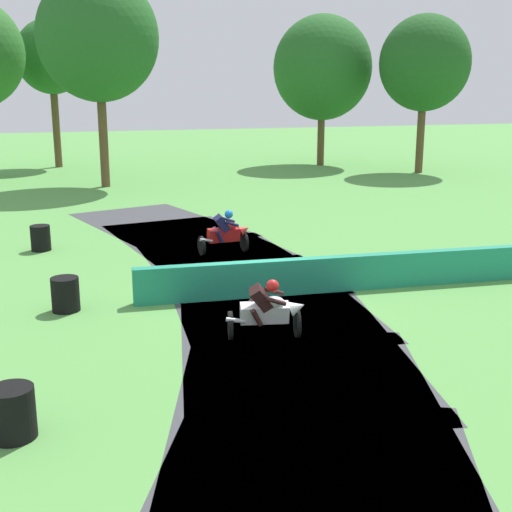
% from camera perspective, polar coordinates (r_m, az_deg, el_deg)
% --- Properties ---
extents(ground_plane, '(120.00, 120.00, 0.00)m').
position_cam_1_polar(ground_plane, '(17.07, 0.52, -3.34)').
color(ground_plane, '#569947').
extents(track_asphalt, '(8.02, 27.48, 0.01)m').
position_cam_1_polar(track_asphalt, '(16.91, -2.03, -3.51)').
color(track_asphalt, '#3D3D42').
rests_on(track_asphalt, ground).
extents(safety_barrier, '(16.29, 1.07, 0.90)m').
position_cam_1_polar(safety_barrier, '(18.72, 15.49, -0.85)').
color(safety_barrier, '#1E8466').
rests_on(safety_barrier, ground).
extents(motorcycle_lead_white, '(1.70, 1.00, 1.43)m').
position_cam_1_polar(motorcycle_lead_white, '(14.07, 1.02, -4.53)').
color(motorcycle_lead_white, black).
rests_on(motorcycle_lead_white, ground).
extents(motorcycle_chase_red, '(1.68, 0.83, 1.43)m').
position_cam_1_polar(motorcycle_chase_red, '(21.13, -2.51, 1.96)').
color(motorcycle_chase_red, black).
rests_on(motorcycle_chase_red, ground).
extents(tire_stack_near, '(0.69, 0.69, 0.80)m').
position_cam_1_polar(tire_stack_near, '(11.06, -19.65, -12.21)').
color(tire_stack_near, black).
rests_on(tire_stack_near, ground).
extents(tire_stack_mid_a, '(0.64, 0.64, 0.80)m').
position_cam_1_polar(tire_stack_mid_a, '(16.48, -15.60, -3.09)').
color(tire_stack_mid_a, black).
rests_on(tire_stack_mid_a, ground).
extents(tire_stack_mid_b, '(0.61, 0.61, 0.80)m').
position_cam_1_polar(tire_stack_mid_b, '(22.58, -17.51, 1.44)').
color(tire_stack_mid_b, black).
rests_on(tire_stack_mid_b, ground).
extents(tree_far_left, '(6.07, 6.07, 9.18)m').
position_cam_1_polar(tree_far_left, '(43.89, 5.56, 15.34)').
color(tree_far_left, brown).
rests_on(tree_far_left, ground).
extents(tree_far_right, '(5.11, 5.11, 8.87)m').
position_cam_1_polar(tree_far_right, '(41.18, 13.88, 15.32)').
color(tree_far_right, brown).
rests_on(tree_far_right, ground).
extents(tree_mid_rise, '(5.86, 5.86, 10.33)m').
position_cam_1_polar(tree_mid_rise, '(35.41, -13.04, 17.32)').
color(tree_mid_rise, brown).
rests_on(tree_mid_rise, ground).
extents(tree_distant, '(4.22, 4.22, 8.85)m').
position_cam_1_polar(tree_distant, '(44.47, -16.69, 15.58)').
color(tree_distant, brown).
rests_on(tree_distant, ground).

